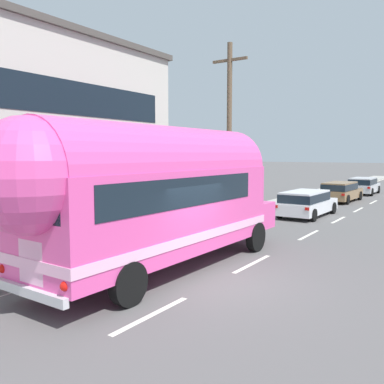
{
  "coord_description": "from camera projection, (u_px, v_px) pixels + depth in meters",
  "views": [
    {
      "loc": [
        5.3,
        -9.01,
        3.34
      ],
      "look_at": [
        -1.95,
        1.82,
        2.12
      ],
      "focal_mm": 38.59,
      "sensor_mm": 36.0,
      "label": 1
    }
  ],
  "objects": [
    {
      "name": "lane_markings",
      "position": [
        292.0,
        214.0,
        22.7
      ],
      "size": [
        3.83,
        80.0,
        0.01
      ],
      "color": "silver",
      "rests_on": "ground"
    },
    {
      "name": "sidewalk_slab",
      "position": [
        233.0,
        216.0,
        21.64
      ],
      "size": [
        2.24,
        90.0,
        0.15
      ],
      "primitive_type": "cube",
      "color": "#9E9B93",
      "rests_on": "ground"
    },
    {
      "name": "painted_bus",
      "position": [
        152.0,
        191.0,
        11.28
      ],
      "size": [
        2.74,
        10.79,
        4.12
      ],
      "color": "#EA4C9E",
      "rests_on": "ground"
    },
    {
      "name": "utility_pole",
      "position": [
        229.0,
        131.0,
        19.58
      ],
      "size": [
        1.8,
        0.24,
        8.5
      ],
      "color": "brown",
      "rests_on": "ground"
    },
    {
      "name": "car_third",
      "position": [
        363.0,
        185.0,
        33.84
      ],
      "size": [
        1.95,
        4.27,
        1.37
      ],
      "color": "silver",
      "rests_on": "ground"
    },
    {
      "name": "car_lead",
      "position": [
        306.0,
        202.0,
        21.89
      ],
      "size": [
        2.04,
        4.78,
        1.37
      ],
      "color": "white",
      "rests_on": "ground"
    },
    {
      "name": "car_second",
      "position": [
        341.0,
        190.0,
        28.61
      ],
      "size": [
        2.03,
        4.69,
        1.37
      ],
      "color": "olive",
      "rests_on": "ground"
    },
    {
      "name": "ground_plane",
      "position": [
        215.0,
        283.0,
        10.7
      ],
      "size": [
        300.0,
        300.0,
        0.0
      ],
      "primitive_type": "plane",
      "color": "#565454"
    }
  ]
}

